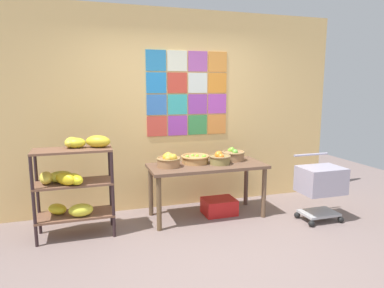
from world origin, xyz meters
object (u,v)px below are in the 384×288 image
Objects in this scene: fruit_basket_centre at (220,158)px; fruit_basket_left at (233,155)px; display_table at (207,171)px; fruit_basket_right at (195,159)px; fruit_basket_back_right at (169,160)px; produce_crate_under_table at (219,206)px; banana_shelf_unit at (73,178)px; shopping_cart at (321,183)px.

fruit_basket_left is at bearing 31.01° from fruit_basket_centre.
fruit_basket_right is (-0.12, 0.12, 0.15)m from display_table.
fruit_basket_back_right is at bearing 177.31° from display_table.
fruit_basket_back_right is at bearing -179.76° from produce_crate_under_table.
fruit_basket_centre is at bearing -7.57° from display_table.
banana_shelf_unit is 1.38× the size of shopping_cart.
fruit_basket_back_right is (-0.39, -0.10, 0.03)m from fruit_basket_right.
fruit_basket_centre is at bearing -26.83° from fruit_basket_right.
display_table is 3.53× the size of produce_crate_under_table.
fruit_basket_right is at bearing 8.35° from banana_shelf_unit.
produce_crate_under_table is (0.70, 0.00, -0.69)m from fruit_basket_back_right.
fruit_basket_centre is 0.68m from fruit_basket_back_right.
shopping_cart is at bearing -25.66° from fruit_basket_right.
shopping_cart is (3.00, -0.47, -0.18)m from banana_shelf_unit.
fruit_basket_back_right is 0.36× the size of shopping_cart.
fruit_basket_centre is 0.67× the size of produce_crate_under_table.
display_table is 1.81× the size of shopping_cart.
fruit_basket_left is at bearing 1.45° from fruit_basket_right.
fruit_basket_right reaches higher than produce_crate_under_table.
fruit_basket_centre is 1.32m from shopping_cart.
fruit_basket_left is at bearing 24.42° from produce_crate_under_table.
fruit_basket_left reaches higher than fruit_basket_right.
banana_shelf_unit is 1.67m from display_table.
shopping_cart is at bearing -25.36° from fruit_basket_centre.
fruit_basket_left reaches higher than shopping_cart.
banana_shelf_unit reaches higher than fruit_basket_back_right.
fruit_basket_back_right is 0.71× the size of produce_crate_under_table.
fruit_basket_back_right is 1.96m from shopping_cart.
fruit_basket_back_right reaches higher than display_table.
fruit_basket_right is (1.54, 0.23, 0.08)m from banana_shelf_unit.
display_table is 4.05× the size of fruit_basket_right.
fruit_basket_left reaches higher than display_table.
fruit_basket_back_right is (-0.51, 0.02, 0.18)m from display_table.
banana_shelf_unit reaches higher than fruit_basket_centre.
fruit_basket_back_right reaches higher than fruit_basket_centre.
shopping_cart is (1.46, -0.70, -0.26)m from fruit_basket_right.
produce_crate_under_table is at bearing 3.97° from banana_shelf_unit.
shopping_cart is at bearing -23.33° from display_table.
banana_shelf_unit is 4.02× the size of fruit_basket_centre.
fruit_basket_centre reaches higher than display_table.
shopping_cart is (1.33, -0.58, -0.11)m from display_table.
fruit_basket_right reaches higher than display_table.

